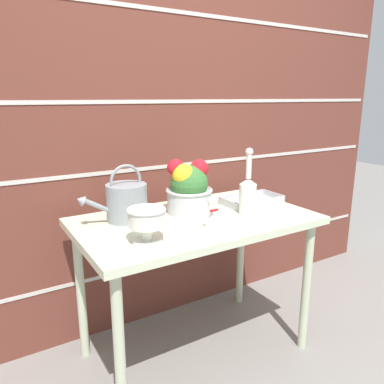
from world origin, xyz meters
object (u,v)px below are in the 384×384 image
Objects in this scene: watering_can at (126,201)px; figurine_vase at (212,217)px; wire_tray at (252,201)px; crystal_pedestal_bowl at (147,220)px; glass_decanter at (248,193)px; flower_planter at (189,188)px.

figurine_vase is (0.26, -0.33, -0.03)m from watering_can.
watering_can is 0.70m from wire_tray.
wire_tray is (0.73, 0.22, -0.08)m from crystal_pedestal_bowl.
figurine_vase is at bearing -4.35° from crystal_pedestal_bowl.
crystal_pedestal_bowl is 0.48× the size of glass_decanter.
glass_decanter is (0.24, -0.17, -0.02)m from flower_planter.
glass_decanter is (0.59, 0.09, 0.01)m from crystal_pedestal_bowl.
wire_tray is at bearing -4.92° from flower_planter.
flower_planter is at bearing 175.08° from wire_tray.
glass_decanter is 1.01× the size of wire_tray.
figurine_vase is (0.29, -0.02, -0.03)m from crystal_pedestal_bowl.
watering_can is at bearing 158.63° from glass_decanter.
flower_planter is 0.40m from wire_tray.
watering_can is 0.59m from glass_decanter.
crystal_pedestal_bowl is 0.30m from figurine_vase.
flower_planter is at bearing 36.49° from crystal_pedestal_bowl.
figurine_vase reaches higher than wire_tray.
figurine_vase is 0.50m from wire_tray.
watering_can is at bearing 171.00° from flower_planter.
crystal_pedestal_bowl is at bearing -96.52° from watering_can.
wire_tray is (0.38, -0.03, -0.11)m from flower_planter.
crystal_pedestal_bowl is 0.59m from glass_decanter.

